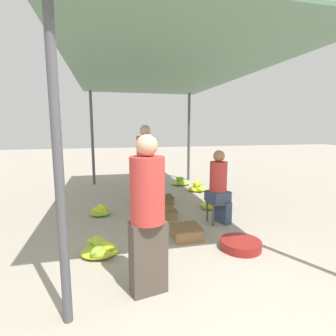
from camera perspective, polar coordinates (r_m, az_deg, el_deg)
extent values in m
plane|color=#A39989|center=(2.78, 14.77, -28.82)|extent=(40.00, 40.00, 0.00)
cylinder|color=#4C4C51|center=(2.27, -22.72, -0.27)|extent=(0.08, 0.08, 2.70)
cylinder|color=#4C4C51|center=(7.95, -16.15, 6.14)|extent=(0.08, 0.08, 2.70)
cylinder|color=#4C4C51|center=(8.34, 4.55, 6.57)|extent=(0.08, 0.08, 2.70)
cube|color=#567A60|center=(5.29, -1.27, 20.18)|extent=(3.34, 6.12, 0.04)
cube|color=#4C4238|center=(2.82, -4.33, -18.79)|extent=(0.39, 0.27, 0.75)
cylinder|color=#BF3833|center=(2.57, -4.51, -4.76)|extent=(0.41, 0.41, 0.65)
sphere|color=tan|center=(2.50, -4.63, 4.92)|extent=(0.21, 0.21, 0.21)
cube|color=#4C4C4C|center=(4.75, 10.74, -7.30)|extent=(0.34, 0.34, 0.04)
cylinder|color=#4C4C4C|center=(4.63, 9.80, -10.24)|extent=(0.04, 0.04, 0.35)
cylinder|color=#4C4C4C|center=(4.74, 12.87, -9.88)|extent=(0.04, 0.04, 0.35)
cylinder|color=#4C4C4C|center=(4.87, 8.53, -9.24)|extent=(0.04, 0.04, 0.35)
cylinder|color=#4C4C4C|center=(4.98, 11.48, -8.93)|extent=(0.04, 0.04, 0.35)
cube|color=#384766|center=(4.82, 11.89, -9.31)|extent=(0.21, 0.33, 0.39)
cube|color=#384766|center=(4.72, 10.78, -6.02)|extent=(0.42, 0.42, 0.18)
cylinder|color=#BF3833|center=(4.64, 10.90, -1.84)|extent=(0.37, 0.37, 0.52)
sphere|color=#9E704C|center=(4.59, 11.04, 2.58)|extent=(0.20, 0.20, 0.20)
cylinder|color=maroon|center=(3.94, 15.54, -15.77)|extent=(0.56, 0.56, 0.12)
ellipsoid|color=#A8C82E|center=(3.58, -14.37, -17.75)|extent=(0.30, 0.17, 0.11)
ellipsoid|color=#A6C72E|center=(3.76, -14.87, -15.18)|extent=(0.26, 0.34, 0.13)
ellipsoid|color=#BED02A|center=(3.67, -13.51, -16.27)|extent=(0.29, 0.23, 0.13)
ellipsoid|color=#87BA34|center=(3.62, -14.77, -16.81)|extent=(0.28, 0.29, 0.12)
ellipsoid|color=#B3CC2C|center=(3.90, -15.28, -15.30)|extent=(0.33, 0.26, 0.11)
ellipsoid|color=#B5CD2C|center=(3.77, -14.67, -17.13)|extent=(0.49, 0.43, 0.10)
ellipsoid|color=#CCD628|center=(5.26, -14.53, -8.79)|extent=(0.26, 0.27, 0.14)
ellipsoid|color=#A7C72E|center=(5.33, -13.71, -8.88)|extent=(0.25, 0.30, 0.15)
ellipsoid|color=yellow|center=(5.29, -14.33, -8.28)|extent=(0.22, 0.31, 0.12)
ellipsoid|color=yellow|center=(5.40, -15.14, -8.88)|extent=(0.26, 0.21, 0.13)
ellipsoid|color=#A1C52F|center=(5.22, -13.68, -9.32)|extent=(0.15, 0.24, 0.14)
ellipsoid|color=#B3CC2C|center=(5.28, -14.58, -9.08)|extent=(0.16, 0.26, 0.12)
ellipsoid|color=#7EB735|center=(5.28, -14.53, -9.43)|extent=(0.38, 0.33, 0.10)
ellipsoid|color=#A5C62F|center=(7.89, 2.83, -2.55)|extent=(0.17, 0.34, 0.15)
ellipsoid|color=#8BBC33|center=(7.73, 2.65, -2.32)|extent=(0.31, 0.25, 0.11)
ellipsoid|color=#8FBE32|center=(7.86, 2.19, -2.87)|extent=(0.30, 0.31, 0.10)
ellipsoid|color=#93BF32|center=(7.53, 2.82, -3.29)|extent=(0.22, 0.15, 0.15)
ellipsoid|color=#A5C62F|center=(7.74, 2.79, -3.32)|extent=(0.53, 0.46, 0.10)
ellipsoid|color=#91BE32|center=(5.59, 9.15, -8.18)|extent=(0.28, 0.32, 0.11)
ellipsoid|color=#ACC92D|center=(5.52, 9.00, -8.31)|extent=(0.33, 0.22, 0.12)
ellipsoid|color=#CED727|center=(5.51, 9.65, -8.31)|extent=(0.30, 0.17, 0.13)
ellipsoid|color=#A5C62F|center=(5.70, 10.39, -7.00)|extent=(0.24, 0.36, 0.10)
ellipsoid|color=yellow|center=(5.72, 10.04, -7.87)|extent=(0.57, 0.50, 0.10)
ellipsoid|color=yellow|center=(7.04, 6.36, -3.11)|extent=(0.32, 0.24, 0.14)
ellipsoid|color=#7CB636|center=(7.02, 6.64, -3.53)|extent=(0.21, 0.13, 0.11)
ellipsoid|color=#7AB536|center=(7.10, 6.27, -3.53)|extent=(0.20, 0.36, 0.14)
ellipsoid|color=#C1D22A|center=(6.88, 6.83, -4.64)|extent=(0.21, 0.28, 0.10)
ellipsoid|color=yellow|center=(7.07, 6.11, -3.58)|extent=(0.14, 0.28, 0.14)
ellipsoid|color=#C1D22A|center=(7.10, 6.16, -3.80)|extent=(0.19, 0.26, 0.11)
ellipsoid|color=yellow|center=(7.06, 6.41, -4.56)|extent=(0.52, 0.45, 0.10)
cube|color=olive|center=(4.96, -0.58, -9.98)|extent=(0.36, 0.36, 0.16)
cube|color=brown|center=(4.93, -0.58, -8.98)|extent=(0.38, 0.38, 0.02)
cube|color=olive|center=(4.13, 3.95, -13.91)|extent=(0.42, 0.42, 0.17)
cube|color=brown|center=(4.10, 3.96, -12.70)|extent=(0.43, 0.43, 0.02)
cube|color=brown|center=(5.90, -1.02, -6.98)|extent=(0.40, 0.40, 0.14)
cube|color=brown|center=(5.88, -1.02, -6.23)|extent=(0.41, 0.41, 0.02)
cube|color=#2D2D33|center=(5.59, -4.82, -4.42)|extent=(0.43, 0.32, 0.80)
cylinder|color=#BF3833|center=(5.46, -4.93, 3.27)|extent=(0.46, 0.46, 0.70)
sphere|color=tan|center=(5.44, -4.99, 8.14)|extent=(0.23, 0.23, 0.23)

